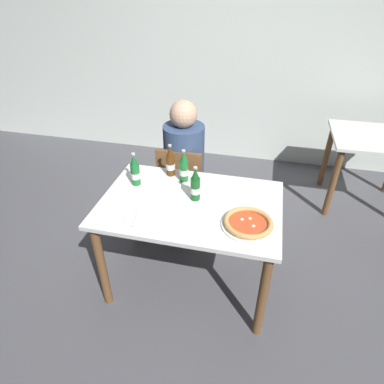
# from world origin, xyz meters

# --- Properties ---
(ground_plane) EXTENTS (8.00, 8.00, 0.00)m
(ground_plane) POSITION_xyz_m (0.00, 0.00, 0.00)
(ground_plane) COLOR #4C4C51
(back_wall_tiled) EXTENTS (7.00, 0.10, 2.60)m
(back_wall_tiled) POSITION_xyz_m (0.00, 2.20, 1.30)
(back_wall_tiled) COLOR silver
(back_wall_tiled) RESTS_ON ground_plane
(dining_table_main) EXTENTS (1.20, 0.80, 0.75)m
(dining_table_main) POSITION_xyz_m (0.00, 0.00, 0.64)
(dining_table_main) COLOR silver
(dining_table_main) RESTS_ON ground_plane
(chair_behind_table) EXTENTS (0.41, 0.41, 0.85)m
(chair_behind_table) POSITION_xyz_m (-0.21, 0.61, 0.48)
(chair_behind_table) COLOR brown
(chair_behind_table) RESTS_ON ground_plane
(diner_seated) EXTENTS (0.34, 0.34, 1.21)m
(diner_seated) POSITION_xyz_m (-0.21, 0.66, 0.58)
(diner_seated) COLOR #2D3342
(diner_seated) RESTS_ON ground_plane
(dining_table_background) EXTENTS (0.80, 0.70, 0.75)m
(dining_table_background) POSITION_xyz_m (1.45, 1.41, 0.59)
(dining_table_background) COLOR silver
(dining_table_background) RESTS_ON ground_plane
(pizza_margherita_near) EXTENTS (0.32, 0.32, 0.04)m
(pizza_margherita_near) POSITION_xyz_m (0.40, -0.16, 0.77)
(pizza_margherita_near) COLOR white
(pizza_margherita_near) RESTS_ON dining_table_main
(beer_bottle_left) EXTENTS (0.07, 0.07, 0.25)m
(beer_bottle_left) POSITION_xyz_m (-0.11, 0.26, 0.85)
(beer_bottle_left) COLOR #196B2D
(beer_bottle_left) RESTS_ON dining_table_main
(beer_bottle_center) EXTENTS (0.07, 0.07, 0.25)m
(beer_bottle_center) POSITION_xyz_m (-0.23, 0.32, 0.85)
(beer_bottle_center) COLOR #512D0F
(beer_bottle_center) RESTS_ON dining_table_main
(beer_bottle_right) EXTENTS (0.07, 0.07, 0.25)m
(beer_bottle_right) POSITION_xyz_m (-0.43, 0.13, 0.85)
(beer_bottle_right) COLOR #196B2D
(beer_bottle_right) RESTS_ON dining_table_main
(beer_bottle_extra) EXTENTS (0.07, 0.07, 0.25)m
(beer_bottle_extra) POSITION_xyz_m (0.02, 0.05, 0.85)
(beer_bottle_extra) COLOR #14591E
(beer_bottle_extra) RESTS_ON dining_table_main
(napkin_with_cutlery) EXTENTS (0.18, 0.19, 0.01)m
(napkin_with_cutlery) POSITION_xyz_m (-0.32, -0.23, 0.75)
(napkin_with_cutlery) COLOR white
(napkin_with_cutlery) RESTS_ON dining_table_main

